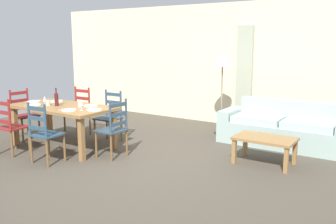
# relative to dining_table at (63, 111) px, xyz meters

# --- Properties ---
(ground_plane) EXTENTS (9.60, 9.60, 0.02)m
(ground_plane) POSITION_rel_dining_table_xyz_m (1.49, 0.09, -0.67)
(ground_plane) COLOR #484137
(wall_far) EXTENTS (9.60, 0.16, 2.70)m
(wall_far) POSITION_rel_dining_table_xyz_m (1.49, 3.39, 0.69)
(wall_far) COLOR beige
(wall_far) RESTS_ON ground_plane
(curtain_panel_left) EXTENTS (0.35, 0.08, 2.20)m
(curtain_panel_left) POSITION_rel_dining_table_xyz_m (2.06, 3.25, 0.44)
(curtain_panel_left) COLOR #A7AC94
(curtain_panel_left) RESTS_ON ground_plane
(dining_table) EXTENTS (1.90, 0.96, 0.75)m
(dining_table) POSITION_rel_dining_table_xyz_m (0.00, 0.00, 0.00)
(dining_table) COLOR olive
(dining_table) RESTS_ON ground_plane
(dining_chair_near_left) EXTENTS (0.44, 0.42, 0.96)m
(dining_chair_near_left) POSITION_rel_dining_table_xyz_m (-0.42, -0.77, -0.19)
(dining_chair_near_left) COLOR maroon
(dining_chair_near_left) RESTS_ON ground_plane
(dining_chair_near_right) EXTENTS (0.43, 0.42, 0.96)m
(dining_chair_near_right) POSITION_rel_dining_table_xyz_m (0.46, -0.77, -0.19)
(dining_chair_near_right) COLOR #2B4558
(dining_chair_near_right) RESTS_ON ground_plane
(dining_chair_far_left) EXTENTS (0.44, 0.42, 0.96)m
(dining_chair_far_left) POSITION_rel_dining_table_xyz_m (-0.44, 0.79, -0.19)
(dining_chair_far_left) COLOR maroon
(dining_chair_far_left) RESTS_ON ground_plane
(dining_chair_far_right) EXTENTS (0.43, 0.41, 0.96)m
(dining_chair_far_right) POSITION_rel_dining_table_xyz_m (0.41, 0.76, -0.19)
(dining_chair_far_right) COLOR #2C4256
(dining_chair_far_right) RESTS_ON ground_plane
(dining_chair_head_west) EXTENTS (0.43, 0.45, 0.96)m
(dining_chair_head_west) POSITION_rel_dining_table_xyz_m (-1.13, 0.00, -0.19)
(dining_chair_head_west) COLOR maroon
(dining_chair_head_west) RESTS_ON ground_plane
(dining_chair_head_east) EXTENTS (0.42, 0.44, 0.96)m
(dining_chair_head_east) POSITION_rel_dining_table_xyz_m (1.15, 0.04, -0.19)
(dining_chair_head_east) COLOR #314555
(dining_chair_head_east) RESTS_ON ground_plane
(dinner_plate_near_left) EXTENTS (0.24, 0.24, 0.02)m
(dinner_plate_near_left) POSITION_rel_dining_table_xyz_m (-0.45, -0.25, 0.10)
(dinner_plate_near_left) COLOR white
(dinner_plate_near_left) RESTS_ON dining_table
(fork_near_left) EXTENTS (0.03, 0.17, 0.01)m
(fork_near_left) POSITION_rel_dining_table_xyz_m (-0.60, -0.25, 0.09)
(fork_near_left) COLOR silver
(fork_near_left) RESTS_ON dining_table
(dinner_plate_near_right) EXTENTS (0.24, 0.24, 0.02)m
(dinner_plate_near_right) POSITION_rel_dining_table_xyz_m (0.45, -0.25, 0.10)
(dinner_plate_near_right) COLOR white
(dinner_plate_near_right) RESTS_ON dining_table
(fork_near_right) EXTENTS (0.03, 0.17, 0.01)m
(fork_near_right) POSITION_rel_dining_table_xyz_m (0.30, -0.25, 0.09)
(fork_near_right) COLOR silver
(fork_near_right) RESTS_ON dining_table
(dinner_plate_far_left) EXTENTS (0.24, 0.24, 0.02)m
(dinner_plate_far_left) POSITION_rel_dining_table_xyz_m (-0.45, 0.25, 0.10)
(dinner_plate_far_left) COLOR white
(dinner_plate_far_left) RESTS_ON dining_table
(fork_far_left) EXTENTS (0.02, 0.17, 0.01)m
(fork_far_left) POSITION_rel_dining_table_xyz_m (-0.60, 0.25, 0.09)
(fork_far_left) COLOR silver
(fork_far_left) RESTS_ON dining_table
(dinner_plate_far_right) EXTENTS (0.24, 0.24, 0.02)m
(dinner_plate_far_right) POSITION_rel_dining_table_xyz_m (0.45, 0.25, 0.10)
(dinner_plate_far_right) COLOR white
(dinner_plate_far_right) RESTS_ON dining_table
(fork_far_right) EXTENTS (0.02, 0.17, 0.01)m
(fork_far_right) POSITION_rel_dining_table_xyz_m (0.30, 0.25, 0.09)
(fork_far_right) COLOR silver
(fork_far_right) RESTS_ON dining_table
(dinner_plate_head_west) EXTENTS (0.24, 0.24, 0.02)m
(dinner_plate_head_west) POSITION_rel_dining_table_xyz_m (-0.78, -0.00, 0.10)
(dinner_plate_head_west) COLOR white
(dinner_plate_head_west) RESTS_ON dining_table
(fork_head_west) EXTENTS (0.03, 0.17, 0.01)m
(fork_head_west) POSITION_rel_dining_table_xyz_m (-0.93, -0.00, 0.09)
(fork_head_west) COLOR silver
(fork_head_west) RESTS_ON dining_table
(dinner_plate_head_east) EXTENTS (0.24, 0.24, 0.02)m
(dinner_plate_head_east) POSITION_rel_dining_table_xyz_m (0.78, -0.00, 0.10)
(dinner_plate_head_east) COLOR white
(dinner_plate_head_east) RESTS_ON dining_table
(fork_head_east) EXTENTS (0.03, 0.17, 0.01)m
(fork_head_east) POSITION_rel_dining_table_xyz_m (0.63, -0.00, 0.09)
(fork_head_east) COLOR silver
(fork_head_east) RESTS_ON dining_table
(wine_bottle) EXTENTS (0.07, 0.07, 0.32)m
(wine_bottle) POSITION_rel_dining_table_xyz_m (-0.08, -0.05, 0.20)
(wine_bottle) COLOR #471919
(wine_bottle) RESTS_ON dining_table
(wine_glass_near_left) EXTENTS (0.06, 0.06, 0.16)m
(wine_glass_near_left) POSITION_rel_dining_table_xyz_m (-0.30, -0.13, 0.20)
(wine_glass_near_left) COLOR white
(wine_glass_near_left) RESTS_ON dining_table
(wine_glass_near_right) EXTENTS (0.06, 0.06, 0.16)m
(wine_glass_near_right) POSITION_rel_dining_table_xyz_m (0.61, -0.12, 0.20)
(wine_glass_near_right) COLOR white
(wine_glass_near_right) RESTS_ON dining_table
(coffee_cup_primary) EXTENTS (0.07, 0.07, 0.09)m
(coffee_cup_primary) POSITION_rel_dining_table_xyz_m (0.34, 0.10, 0.13)
(coffee_cup_primary) COLOR beige
(coffee_cup_primary) RESTS_ON dining_table
(coffee_cup_secondary) EXTENTS (0.07, 0.07, 0.09)m
(coffee_cup_secondary) POSITION_rel_dining_table_xyz_m (-0.25, -0.10, 0.13)
(coffee_cup_secondary) COLOR beige
(coffee_cup_secondary) RESTS_ON dining_table
(couch) EXTENTS (2.28, 0.81, 0.80)m
(couch) POSITION_rel_dining_table_xyz_m (3.26, 2.28, -0.37)
(couch) COLOR #9AB2AA
(couch) RESTS_ON ground_plane
(coffee_table) EXTENTS (0.90, 0.56, 0.42)m
(coffee_table) POSITION_rel_dining_table_xyz_m (3.30, 1.06, -0.31)
(coffee_table) COLOR olive
(coffee_table) RESTS_ON ground_plane
(standing_lamp) EXTENTS (0.40, 0.40, 1.64)m
(standing_lamp) POSITION_rel_dining_table_xyz_m (1.91, 2.46, 0.75)
(standing_lamp) COLOR #332D28
(standing_lamp) RESTS_ON ground_plane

